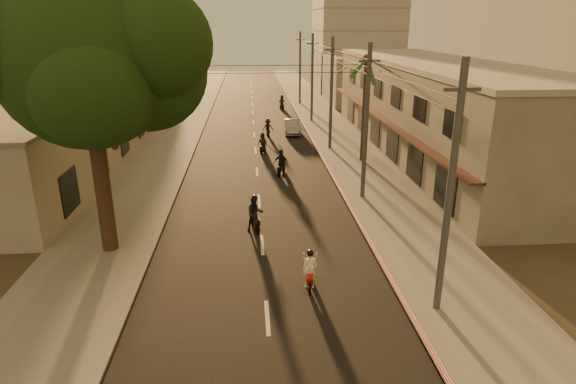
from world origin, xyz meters
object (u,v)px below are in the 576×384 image
palm_tree (367,65)px  scooter_far_a (263,144)px  scooter_mid_a (255,214)px  parked_car (292,127)px  scooter_far_c (282,103)px  scooter_red (310,271)px  scooter_mid_b (281,163)px  scooter_far_b (268,128)px  broadleaf_tree (97,61)px

palm_tree → scooter_far_a: (-7.42, 3.24, -6.39)m
palm_tree → scooter_mid_a: size_ratio=4.38×
parked_car → scooter_far_c: 13.60m
palm_tree → scooter_red: size_ratio=4.91×
palm_tree → scooter_far_c: bearing=100.5°
scooter_mid_a → scooter_mid_b: bearing=66.7°
palm_tree → scooter_far_b: (-6.74, 9.32, -6.39)m
scooter_far_b → scooter_mid_b: bearing=-92.3°
scooter_far_b → scooter_red: bearing=-93.0°
scooter_far_a → scooter_red: bearing=-72.9°
scooter_far_c → scooter_far_b: bearing=-102.6°
scooter_mid_a → scooter_far_c: 36.15m
parked_car → scooter_mid_a: bearing=-98.5°
scooter_far_a → broadleaf_tree: bearing=-98.9°
scooter_mid_a → parked_car: 22.68m
scooter_far_a → parked_car: scooter_far_a is taller
scooter_far_a → scooter_mid_a: bearing=-79.4°
scooter_far_a → scooter_far_c: bearing=95.6°
broadleaf_tree → scooter_mid_a: bearing=15.3°
broadleaf_tree → scooter_mid_a: size_ratio=6.47×
scooter_red → scooter_far_a: scooter_far_a is taller
scooter_red → scooter_mid_a: (-2.07, 5.85, 0.12)m
broadleaf_tree → parked_car: bearing=67.1°
palm_tree → scooter_mid_a: (-8.29, -12.13, -6.31)m
broadleaf_tree → parked_car: (10.18, 24.07, -7.81)m
scooter_far_b → parked_car: bearing=16.9°
scooter_red → scooter_far_b: 27.31m
broadleaf_tree → scooter_mid_a: 10.06m
scooter_far_a → scooter_far_c: scooter_far_c is taller
scooter_far_b → scooter_far_a: bearing=-100.4°
broadleaf_tree → palm_tree: size_ratio=1.48×
palm_tree → scooter_red: (-6.22, -17.98, -6.43)m
scooter_mid_b → scooter_far_b: scooter_mid_b is taller
scooter_red → scooter_far_c: scooter_far_c is taller
scooter_mid_a → scooter_far_c: size_ratio=1.03×
scooter_far_b → parked_car: size_ratio=0.42×
scooter_mid_a → scooter_far_a: scooter_mid_a is taller
scooter_far_c → broadleaf_tree: bearing=-108.6°
scooter_mid_a → scooter_far_b: size_ratio=1.10×
palm_tree → parked_car: size_ratio=2.00×
scooter_red → parked_car: scooter_red is taller
scooter_far_a → parked_car: 7.59m
scooter_mid_a → parked_car: (3.87, 22.34, -0.17)m
palm_tree → scooter_far_b: 13.16m
broadleaf_tree → palm_tree: bearing=43.5°
scooter_far_c → scooter_red: bearing=-96.0°
broadleaf_tree → scooter_red: (8.39, -4.12, -7.75)m
scooter_red → scooter_far_c: (1.79, 41.79, 0.07)m
scooter_far_a → scooter_far_b: size_ratio=0.98×
palm_tree → scooter_mid_a: bearing=-124.4°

